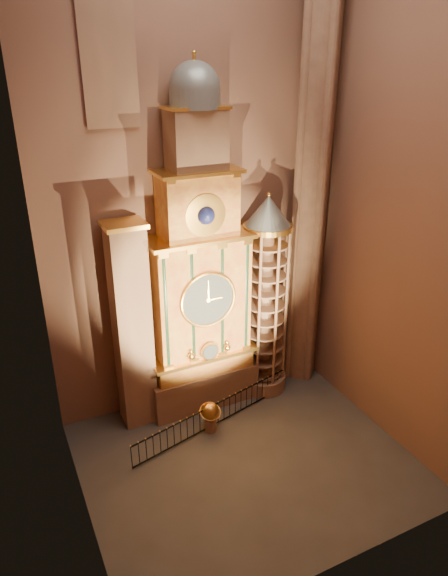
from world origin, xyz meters
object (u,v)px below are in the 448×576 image
astronomical_clock (199,284)px  celestial_globe (210,414)px  portrait_tower (132,328)px  stair_turret (265,299)px  iron_railing (215,414)px

astronomical_clock → celestial_globe: bearing=-103.8°
astronomical_clock → celestial_globe: (-0.58, -2.37, -5.77)m
portrait_tower → stair_turret: (6.90, -0.28, 0.12)m
astronomical_clock → stair_turret: 3.78m
iron_railing → celestial_globe: bearing=-152.4°
stair_turret → portrait_tower: bearing=177.7°
stair_turret → celestial_globe: bearing=-152.7°
portrait_tower → stair_turret: bearing=-2.3°
stair_turret → iron_railing: size_ratio=1.19×
stair_turret → iron_railing: 6.23m
astronomical_clock → iron_railing: 6.40m
celestial_globe → iron_railing: celestial_globe is taller
celestial_globe → iron_railing: 0.45m
stair_turret → iron_railing: (-3.74, -1.93, -4.60)m
portrait_tower → celestial_globe: portrait_tower is taller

